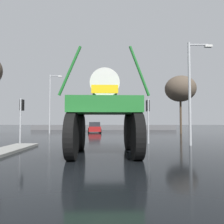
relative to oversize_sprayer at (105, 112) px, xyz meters
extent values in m
plane|color=black|center=(-1.19, 13.77, -2.15)|extent=(120.00, 120.00, 0.00)
cylinder|color=black|center=(-1.49, 1.58, -1.11)|extent=(0.49, 2.09, 2.08)
cylinder|color=black|center=(1.38, 1.68, -1.11)|extent=(0.49, 2.09, 2.08)
cylinder|color=black|center=(-1.38, -1.62, -1.11)|extent=(0.49, 2.09, 2.08)
cylinder|color=black|center=(1.49, -1.52, -1.11)|extent=(0.49, 2.09, 2.08)
cube|color=#1E6B28|center=(0.00, 0.03, 0.29)|extent=(3.51, 4.02, 0.73)
cube|color=#1A5B22|center=(-0.02, 0.43, 1.23)|extent=(1.27, 1.36, 1.15)
cylinder|color=silver|center=(0.02, -0.53, 1.36)|extent=(1.45, 1.06, 1.41)
cylinder|color=#1E6B28|center=(-1.46, -1.78, 1.73)|extent=(1.02, 0.16, 2.19)
cylinder|color=#1E6B28|center=(1.58, -1.67, 1.74)|extent=(0.94, 0.15, 2.22)
cube|color=yellow|center=(0.07, -1.95, 0.90)|extent=(1.14, 0.08, 0.36)
cube|color=maroon|center=(-2.21, 19.84, -1.62)|extent=(2.16, 4.27, 0.70)
cube|color=#23282D|center=(-2.20, 19.69, -0.95)|extent=(1.79, 2.26, 0.64)
cylinder|color=black|center=(-3.21, 21.09, -1.85)|extent=(0.25, 0.62, 0.60)
cylinder|color=black|center=(-1.52, 21.28, -1.85)|extent=(0.25, 0.62, 0.60)
cylinder|color=black|center=(-2.90, 18.40, -1.85)|extent=(0.25, 0.62, 0.60)
cylinder|color=black|center=(-1.22, 18.60, -1.85)|extent=(0.25, 0.62, 0.60)
cylinder|color=#A8AAAF|center=(-6.49, 4.84, -0.44)|extent=(0.11, 0.11, 3.42)
cube|color=black|center=(-6.49, 5.06, 0.75)|extent=(0.24, 0.32, 0.84)
sphere|color=red|center=(-6.49, 5.25, 1.02)|extent=(0.17, 0.17, 0.17)
sphere|color=#3C2403|center=(-6.49, 5.25, 0.75)|extent=(0.17, 0.17, 0.17)
sphere|color=black|center=(-6.49, 5.25, 0.48)|extent=(0.17, 0.17, 0.17)
cylinder|color=#A8AAAF|center=(3.10, 4.84, -0.47)|extent=(0.11, 0.11, 3.37)
cube|color=black|center=(3.10, 5.06, 0.69)|extent=(0.24, 0.32, 0.84)
sphere|color=red|center=(3.10, 5.25, 0.96)|extent=(0.17, 0.17, 0.17)
sphere|color=#3C2403|center=(3.10, 5.25, 0.69)|extent=(0.17, 0.17, 0.17)
sphere|color=black|center=(3.10, 5.25, 0.42)|extent=(0.17, 0.17, 0.17)
cylinder|color=#A8AAAF|center=(5.79, 3.68, 1.45)|extent=(0.18, 0.18, 7.21)
cylinder|color=#A8AAAF|center=(6.47, 3.68, 4.90)|extent=(1.36, 0.10, 0.10)
cube|color=silver|center=(7.15, 3.68, 4.80)|extent=(0.50, 0.24, 0.16)
cylinder|color=#A8AAAF|center=(-8.01, 17.18, 1.82)|extent=(0.18, 0.18, 7.95)
cylinder|color=#A8AAAF|center=(-7.32, 17.18, 5.65)|extent=(1.39, 0.10, 0.10)
cube|color=silver|center=(-6.62, 17.18, 5.55)|extent=(0.50, 0.24, 0.16)
cylinder|color=#473828|center=(9.61, 17.12, 0.14)|extent=(0.27, 0.27, 4.59)
ellipsoid|color=brown|center=(9.61, 17.12, 3.88)|extent=(4.12, 4.12, 3.50)
cube|color=#59595B|center=(-1.19, 27.92, -1.70)|extent=(26.98, 0.24, 0.90)
camera|label=1|loc=(0.38, -10.69, -0.44)|focal=33.28mm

